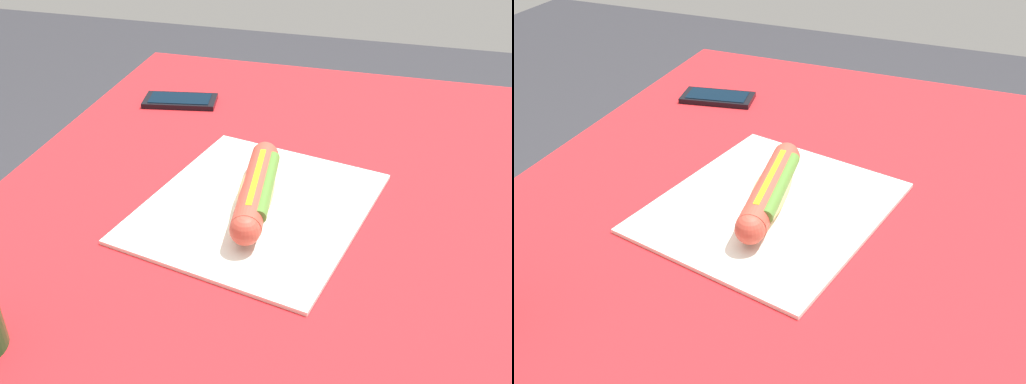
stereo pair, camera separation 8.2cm
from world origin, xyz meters
The scene contains 4 objects.
dining_table centered at (0.00, 0.00, 0.60)m, with size 1.12×0.84×0.74m.
paper_wrapper centered at (0.00, -0.02, 0.74)m, with size 0.33×0.29×0.01m, color silver.
hot_dog centered at (0.00, -0.02, 0.77)m, with size 0.23×0.07×0.05m.
cell_phone centered at (-0.31, -0.26, 0.74)m, with size 0.09×0.15×0.01m.
Camera 1 is at (0.67, 0.16, 1.22)m, focal length 41.63 mm.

